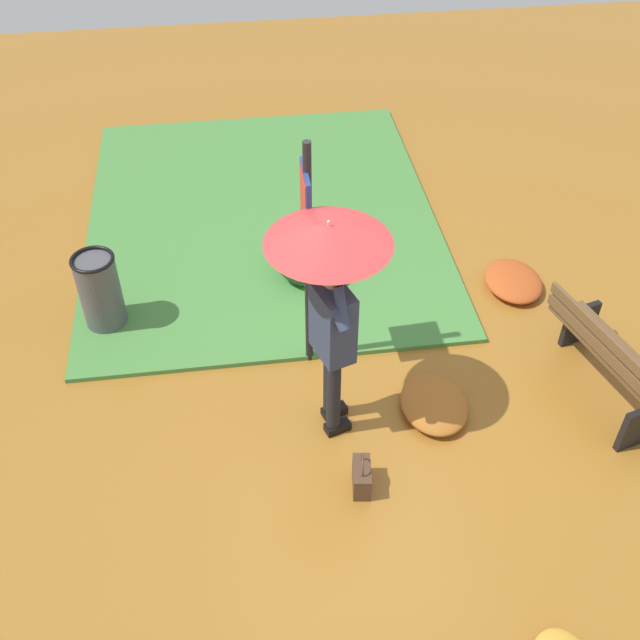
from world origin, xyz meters
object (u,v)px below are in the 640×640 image
info_sign_post (307,235)px  handbag (362,477)px  park_bench (608,358)px  person_with_umbrella (330,279)px  trash_bin (100,292)px

info_sign_post → handbag: info_sign_post is taller
handbag → park_bench: (0.76, -2.32, 0.28)m
person_with_umbrella → info_sign_post: 0.74m
info_sign_post → trash_bin: (0.74, 1.92, -1.03)m
handbag → park_bench: bearing=-71.9°
info_sign_post → trash_bin: size_ratio=2.76×
person_with_umbrella → park_bench: 2.73m
person_with_umbrella → trash_bin: (1.47, 2.01, -1.13)m
handbag → trash_bin: trash_bin is taller
park_bench → info_sign_post: bearing=73.7°
info_sign_post → park_bench: 2.87m
person_with_umbrella → park_bench: (-0.02, -2.47, -1.15)m
handbag → park_bench: size_ratio=0.26×
info_sign_post → trash_bin: 2.30m
person_with_umbrella → info_sign_post: bearing=7.0°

